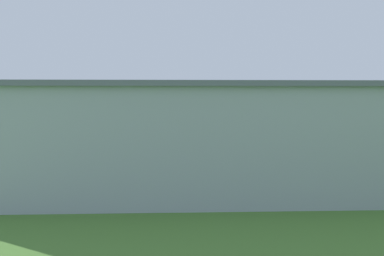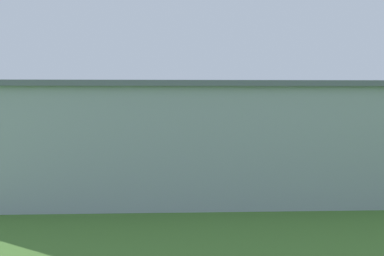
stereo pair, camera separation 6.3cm
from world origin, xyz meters
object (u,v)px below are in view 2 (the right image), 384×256
(biplane, at_px, (193,114))
(person_at_fence_line, at_px, (57,158))
(person_crossing_taxiway, at_px, (364,156))
(hangar, at_px, (199,138))
(car_white, at_px, (16,161))
(windsock, at_px, (86,105))
(person_beside_truck, at_px, (69,156))

(biplane, height_order, person_at_fence_line, biplane)
(person_crossing_taxiway, bearing_deg, hangar, 36.69)
(biplane, bearing_deg, car_white, 51.15)
(car_white, bearing_deg, windsock, -88.47)
(person_at_fence_line, bearing_deg, biplane, -125.51)
(biplane, xyz_separation_m, windsock, (19.03, -20.08, 0.94))
(person_crossing_taxiway, distance_m, person_at_fence_line, 31.00)
(windsock, bearing_deg, person_crossing_taxiway, 130.86)
(person_at_fence_line, height_order, windsock, windsock)
(biplane, bearing_deg, person_crossing_taxiway, 128.17)
(hangar, distance_m, car_white, 20.84)
(person_crossing_taxiway, xyz_separation_m, windsock, (35.52, -41.06, 4.56))
(biplane, relative_size, car_white, 2.06)
(person_beside_truck, xyz_separation_m, person_crossing_taxiway, (-30.20, 2.65, 0.11))
(car_white, height_order, windsock, windsock)
(biplane, xyz_separation_m, person_crossing_taxiway, (-16.50, 20.99, -3.62))
(person_crossing_taxiway, bearing_deg, biplane, -51.83)
(person_crossing_taxiway, bearing_deg, person_beside_truck, -5.01)
(car_white, distance_m, windsock, 42.56)
(car_white, relative_size, windsock, 0.74)
(hangar, xyz_separation_m, windsock, (18.02, -54.11, 1.55))
(hangar, bearing_deg, person_crossing_taxiway, -143.31)
(car_white, height_order, person_at_fence_line, person_at_fence_line)
(person_at_fence_line, distance_m, windsock, 40.91)
(biplane, distance_m, person_beside_truck, 23.20)
(biplane, xyz_separation_m, person_beside_truck, (13.71, 18.34, -3.73))
(car_white, distance_m, person_at_fence_line, 3.89)
(hangar, distance_m, person_crossing_taxiway, 22.04)
(hangar, xyz_separation_m, person_at_fence_line, (13.49, -13.71, -3.09))
(hangar, height_order, windsock, hangar)
(biplane, xyz_separation_m, person_at_fence_line, (14.50, 20.32, -3.69))
(windsock, bearing_deg, biplane, 133.46)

